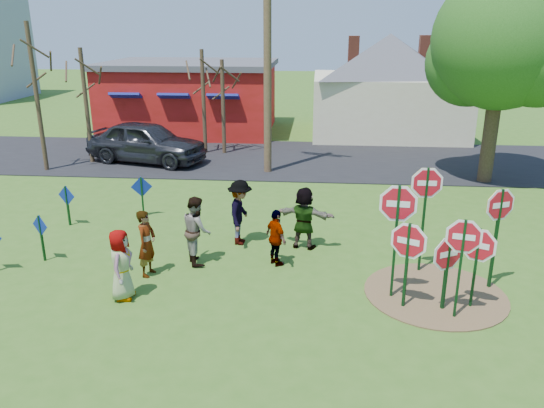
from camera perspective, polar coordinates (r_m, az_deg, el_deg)
The scene contains 28 objects.
ground at distance 13.55m, azimuth -2.84°, elevation -6.88°, with size 120.00×120.00×0.00m, color #365F1B.
road at distance 24.37m, azimuth 0.74°, elevation 4.90°, with size 120.00×7.50×0.04m, color black.
dirt_patch at distance 12.85m, azimuth 17.11°, elevation -9.19°, with size 3.20×3.20×0.03m, color brown.
red_building at distance 31.18m, azimuth -8.67°, elevation 11.39°, with size 9.40×7.69×3.90m.
cream_house at distance 30.48m, azimuth 12.34°, elevation 12.82°, with size 9.40×9.40×6.50m.
stop_sign_a at distance 11.54m, azimuth 14.43°, elevation -4.56°, with size 0.96×0.50×2.09m.
stop_sign_b at distance 13.15m, azimuth 16.23°, elevation 1.13°, with size 1.03×0.07×2.81m.
stop_sign_c at distance 11.36m, azimuth 19.82°, elevation -4.34°, with size 0.97×0.22×2.33m.
stop_sign_d at distance 12.88m, azimuth 23.24°, elevation -0.98°, with size 0.93×0.42×2.56m.
stop_sign_e at distance 11.75m, azimuth 18.37°, elevation -5.57°, with size 0.92×0.51×1.84m.
stop_sign_f at distance 12.00m, azimuth 21.25°, elevation -4.61°, with size 0.91×0.48×1.97m.
stop_sign_g at distance 11.72m, azimuth 13.32°, elevation -1.26°, with size 1.11×0.15×2.78m.
blue_diamond_b at distance 14.87m, azimuth -23.60°, elevation -2.82°, with size 0.52×0.27×1.26m.
blue_diamond_c at distance 17.21m, azimuth -21.18°, elevation 0.32°, with size 0.60×0.23×1.27m.
blue_diamond_d at distance 17.30m, azimuth -13.82°, elevation 1.28°, with size 0.66×0.17×1.33m.
person_a at distance 12.25m, azimuth -15.93°, elevation -6.29°, with size 0.80×0.52×1.64m, color #4B5D9B.
person_b at distance 13.21m, azimuth -13.33°, elevation -4.13°, with size 0.61×0.40×1.67m, color #276658.
person_c at distance 13.66m, azimuth -8.10°, elevation -2.78°, with size 0.86×0.67×1.77m, color brown.
person_d at distance 14.69m, azimuth -3.44°, elevation -0.91°, with size 1.19×0.68×1.84m, color #333338.
person_e at distance 13.40m, azimuth 0.45°, elevation -3.67°, with size 0.87×0.36×1.49m, color #522B5B.
person_f at distance 14.42m, azimuth 3.48°, elevation -1.50°, with size 1.61×0.51×1.74m, color #1D5228.
suv at distance 24.17m, azimuth -13.36°, elevation 6.53°, with size 2.14×5.32×1.81m, color #323137.
utility_pole at distance 21.41m, azimuth -0.49°, elevation 17.34°, with size 2.40×0.87×10.12m.
leafy_tree at distance 21.69m, azimuth 23.80°, elevation 15.13°, with size 5.53×5.04×7.86m.
bare_tree_west at distance 23.74m, azimuth -24.24°, elevation 12.38°, with size 1.80×1.80×5.99m.
bare_tree_east at distance 25.22m, azimuth -7.43°, elevation 12.35°, with size 1.80×1.80×4.80m.
bare_tree_mid at distance 24.53m, azimuth -19.51°, elevation 11.50°, with size 1.80×1.80×4.95m.
bare_tree_extra at distance 25.06m, azimuth -5.32°, elevation 11.72°, with size 1.80×1.80×4.36m.
Camera 1 is at (1.71, -12.10, 5.86)m, focal length 35.00 mm.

